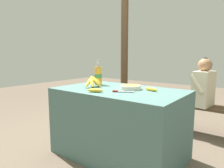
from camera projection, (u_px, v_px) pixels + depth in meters
The scene contains 12 objects.
ground_plane at pixel (119, 155), 2.26m from camera, with size 12.00×12.00×0.00m, color brown.
market_counter at pixel (119, 123), 2.21m from camera, with size 1.37×0.83×0.75m.
banana_bunch_ripe at pixel (94, 81), 2.30m from camera, with size 0.19×0.32×0.14m.
serving_bowl at pixel (131, 87), 2.15m from camera, with size 0.23×0.23×0.05m.
water_bottle at pixel (98, 75), 2.48m from camera, with size 0.09×0.09×0.31m.
loose_banana_front at pixel (95, 90), 1.97m from camera, with size 0.17×0.10×0.04m.
loose_banana_side at pixel (151, 89), 2.04m from camera, with size 0.16×0.08×0.04m.
knife at pixel (120, 91), 1.98m from camera, with size 0.20×0.12×0.02m.
wooden_bench at pixel (175, 106), 3.00m from camera, with size 1.82×0.32×0.43m.
seated_vendor at pixel (200, 91), 2.74m from camera, with size 0.43×0.41×1.09m.
banana_bunch_green at pixel (146, 94), 3.26m from camera, with size 0.14×0.26×0.14m.
support_post_near at pixel (124, 49), 3.66m from camera, with size 0.13×0.13×2.47m.
Camera 1 is at (1.23, -1.73, 1.11)m, focal length 32.00 mm.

